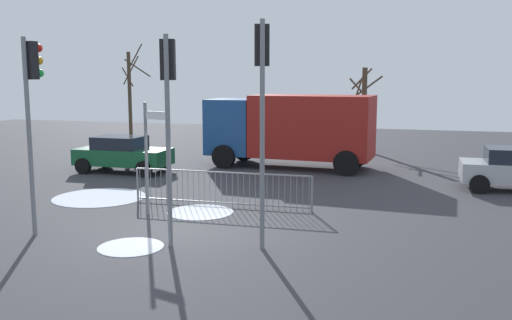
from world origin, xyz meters
The scene contains 13 objects.
ground_plane centered at (0.00, 0.00, 0.00)m, with size 60.00×60.00×0.00m, color #38383D.
traffic_light_mid_left centered at (2.26, -0.69, 3.72)m, with size 0.38×0.55×5.10m.
traffic_light_foreground_right centered at (-3.36, -1.20, 3.51)m, with size 0.36×0.56×4.80m.
traffic_light_foreground_left centered at (0.20, -1.12, 3.51)m, with size 0.36×0.56×4.79m.
direction_sign_post centered at (-1.60, 1.27, 1.78)m, with size 0.76×0.27×3.18m.
pedestrian_guard_railing centered at (0.00, 2.81, 0.55)m, with size 5.56×0.20×1.07m.
car_green_mid centered at (-5.97, 7.47, 0.77)m, with size 3.81×1.95×1.47m.
delivery_truck centered at (0.37, 10.55, 1.74)m, with size 7.19×3.10×3.10m.
bare_tree_left centered at (-10.79, 16.93, 2.90)m, with size 1.80×1.86×5.79m.
bare_tree_centre centered at (2.76, 17.17, 2.36)m, with size 1.66×1.68×4.34m.
snow_patch_kerb centered at (-0.61, -1.58, 0.01)m, with size 1.51×1.51×0.01m, color white.
snow_patch_island centered at (-0.34, 1.96, 0.01)m, with size 1.91×1.91×0.01m, color white.
snow_patch_verge centered at (-4.21, 2.88, 0.01)m, with size 2.97×2.97×0.01m, color silver.
Camera 1 is at (5.63, -12.60, 3.87)m, focal length 39.12 mm.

